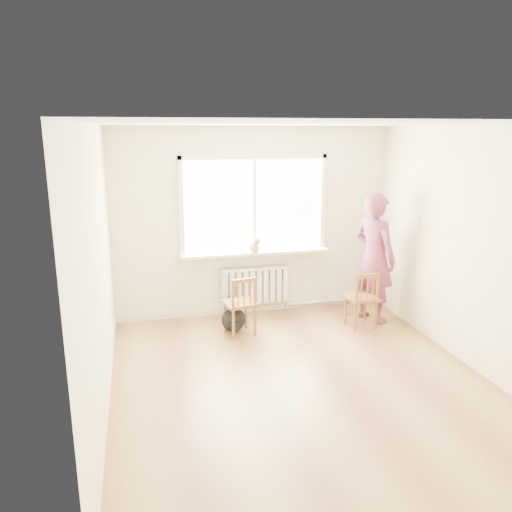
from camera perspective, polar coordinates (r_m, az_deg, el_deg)
floor at (r=5.57m, az=5.25°, el=-14.20°), size 4.50×4.50×0.00m
ceiling at (r=4.90m, az=5.99°, el=14.81°), size 4.50×4.50×0.00m
back_wall at (r=7.18m, az=-0.27°, el=3.85°), size 4.00×0.01×2.70m
window at (r=7.10m, az=-0.22°, el=6.29°), size 2.12×0.05×1.42m
windowsill at (r=7.16m, az=-0.06°, el=0.39°), size 2.15×0.22×0.04m
radiator at (r=7.31m, az=-0.09°, el=-3.31°), size 1.00×0.12×0.55m
heating_pipe at (r=7.82m, az=8.83°, el=-5.07°), size 1.40×0.04×0.04m
baseboard at (r=7.51m, az=-0.23°, el=-6.05°), size 4.00×0.03×0.08m
chair_left at (r=6.56m, az=-1.72°, el=-5.68°), size 0.46×0.45×0.81m
chair_right at (r=6.93m, az=12.12°, el=-4.91°), size 0.41×0.39×0.81m
person at (r=7.12m, az=13.36°, el=-0.22°), size 0.68×0.79×1.83m
cat at (r=7.04m, az=-0.26°, el=1.23°), size 0.20×0.41×0.27m
backpack at (r=6.76m, az=-2.58°, el=-7.28°), size 0.33×0.25×0.33m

